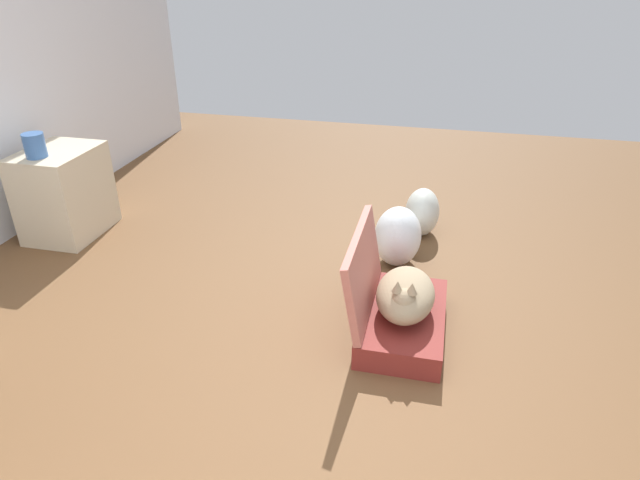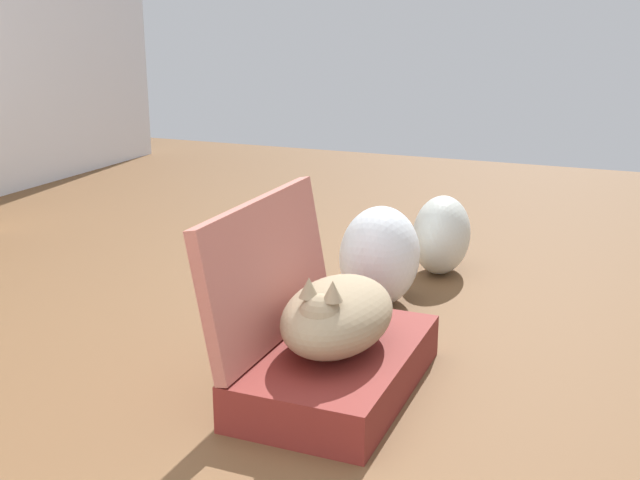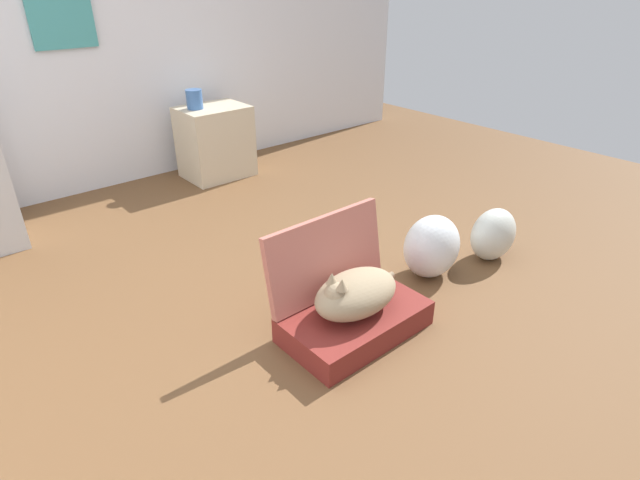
# 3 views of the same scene
# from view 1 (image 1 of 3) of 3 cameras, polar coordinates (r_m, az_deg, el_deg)

# --- Properties ---
(ground_plane) EXTENTS (7.68, 7.68, 0.00)m
(ground_plane) POSITION_cam_1_polar(r_m,az_deg,el_deg) (2.72, -1.12, -10.90)
(ground_plane) COLOR brown
(ground_plane) RESTS_ON ground
(suitcase_base) EXTENTS (0.68, 0.40, 0.13)m
(suitcase_base) POSITION_cam_1_polar(r_m,az_deg,el_deg) (2.80, 8.56, -8.28)
(suitcase_base) COLOR maroon
(suitcase_base) RESTS_ON ground
(suitcase_lid) EXTENTS (0.68, 0.10, 0.40)m
(suitcase_lid) POSITION_cam_1_polar(r_m,az_deg,el_deg) (2.67, 4.48, -3.19)
(suitcase_lid) COLOR #B26356
(suitcase_lid) RESTS_ON suitcase_base
(cat) EXTENTS (0.52, 0.28, 0.24)m
(cat) POSITION_cam_1_polar(r_m,az_deg,el_deg) (2.70, 8.78, -5.58)
(cat) COLOR #998466
(cat) RESTS_ON suitcase_base
(plastic_bag_white) EXTENTS (0.35, 0.28, 0.36)m
(plastic_bag_white) POSITION_cam_1_polar(r_m,az_deg,el_deg) (3.33, 8.01, 0.40)
(plastic_bag_white) COLOR silver
(plastic_bag_white) RESTS_ON ground
(plastic_bag_clear) EXTENTS (0.32, 0.22, 0.31)m
(plastic_bag_clear) POSITION_cam_1_polar(r_m,az_deg,el_deg) (3.72, 10.47, 2.86)
(plastic_bag_clear) COLOR silver
(plastic_bag_clear) RESTS_ON ground
(side_table) EXTENTS (0.53, 0.41, 0.57)m
(side_table) POSITION_cam_1_polar(r_m,az_deg,el_deg) (3.99, -24.81, 4.44)
(side_table) COLOR beige
(side_table) RESTS_ON ground
(vase_tall) EXTENTS (0.13, 0.13, 0.15)m
(vase_tall) POSITION_cam_1_polar(r_m,az_deg,el_deg) (3.79, -27.32, 8.65)
(vase_tall) COLOR #38609E
(vase_tall) RESTS_ON side_table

